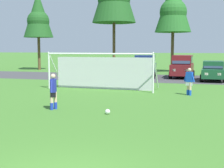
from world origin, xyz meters
The scene contains 12 objects.
ground_plane centered at (0.00, 15.00, 0.00)m, with size 400.00×400.00×0.00m, color #3D7028.
parking_lot_strip centered at (0.00, 24.47, 0.00)m, with size 52.00×8.40×0.01m, color #3D3D3F.
soccer_ball centered at (-1.07, 7.21, 0.11)m, with size 0.22×0.22×0.22m.
soccer_goal centered at (-3.82, 15.13, 1.29)m, with size 7.49×2.22×2.57m.
player_midfield_center centered at (-3.77, 7.57, 0.82)m, with size 0.34×0.75×1.64m.
player_winger_left centered at (2.02, 13.89, 0.82)m, with size 0.68×0.42×1.64m.
parked_car_slot_far_left centered at (-6.04, 25.48, 0.88)m, with size 2.18×4.27×1.72m.
parked_car_slot_left centered at (-2.64, 25.25, 1.11)m, with size 2.41×4.73×2.16m.
parked_car_slot_center_left centered at (0.91, 25.68, 1.11)m, with size 2.23×4.65×2.16m.
parked_car_slot_center centered at (3.65, 23.30, 0.88)m, with size 2.14×4.25×1.72m.
tree_left_edge centered at (-18.19, 32.56, 7.07)m, with size 3.86×3.86×10.29m.
tree_center_back centered at (-0.75, 33.18, 7.83)m, with size 4.27×4.27×11.39m.
Camera 1 is at (2.74, -5.49, 2.77)m, focal length 50.89 mm.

